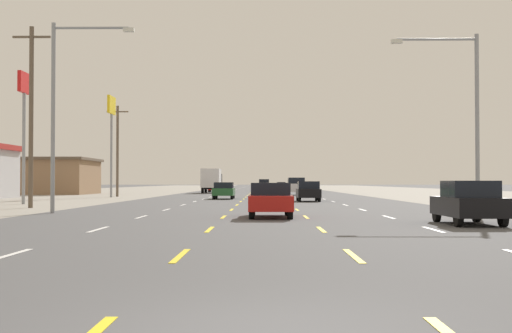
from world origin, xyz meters
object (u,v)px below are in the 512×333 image
(sedan_center_turn_near, at_px, (270,199))
(streetlight_left_row_0, at_px, (62,102))
(hatchback_far_right_nearest, at_px, (468,202))
(hatchback_inner_right_mid, at_px, (308,191))
(hatchback_far_right_farthest, at_px, (313,187))
(pole_sign_left_row_1, at_px, (24,106))
(streetlight_right_row_0, at_px, (467,108))
(sedan_inner_left_midfar, at_px, (224,190))
(pole_sign_left_row_2, at_px, (111,118))
(box_truck_far_left_farther, at_px, (212,179))
(sedan_inner_right_distant_c, at_px, (281,186))
(suv_inner_right_far, at_px, (296,186))
(suv_center_turn_distant_b, at_px, (264,184))
(hatchback_far_left_distant_a, at_px, (215,187))

(sedan_center_turn_near, bearing_deg, streetlight_left_row_0, 160.14)
(hatchback_far_right_nearest, height_order, hatchback_inner_right_mid, same)
(hatchback_inner_right_mid, distance_m, hatchback_far_right_farthest, 42.85)
(pole_sign_left_row_1, bearing_deg, streetlight_right_row_0, -26.78)
(sedan_inner_left_midfar, xyz_separation_m, pole_sign_left_row_2, (-11.27, 6.01, 6.90))
(box_truck_far_left_farther, relative_size, sedan_inner_right_distant_c, 1.60)
(suv_inner_right_far, relative_size, pole_sign_left_row_2, 0.50)
(sedan_inner_right_distant_c, distance_m, streetlight_left_row_0, 99.90)
(sedan_inner_left_midfar, bearing_deg, pole_sign_left_row_1, -132.46)
(hatchback_far_right_nearest, relative_size, streetlight_right_row_0, 0.46)
(sedan_inner_left_midfar, bearing_deg, streetlight_right_row_0, -63.95)
(suv_inner_right_far, distance_m, box_truck_far_left_farther, 17.50)
(suv_inner_right_far, bearing_deg, pole_sign_left_row_2, -147.53)
(suv_center_turn_distant_b, height_order, pole_sign_left_row_1, pole_sign_left_row_1)
(sedan_center_turn_near, xyz_separation_m, streetlight_left_row_0, (-9.98, 3.61, 4.57))
(hatchback_far_right_farthest, relative_size, suv_center_turn_distant_b, 0.80)
(hatchback_inner_right_mid, distance_m, suv_inner_right_far, 24.91)
(suv_center_turn_distant_b, bearing_deg, box_truck_far_left_farther, -102.09)
(hatchback_far_left_distant_a, bearing_deg, streetlight_left_row_0, -92.10)
(hatchback_inner_right_mid, relative_size, streetlight_right_row_0, 0.46)
(suv_inner_right_far, bearing_deg, box_truck_far_left_farther, 127.68)
(hatchback_far_right_nearest, xyz_separation_m, sedan_inner_right_distant_c, (-3.67, 107.31, -0.03))
(hatchback_far_left_distant_a, height_order, streetlight_right_row_0, streetlight_right_row_0)
(hatchback_far_right_nearest, distance_m, box_truck_far_left_farther, 68.42)
(suv_center_turn_distant_b, bearing_deg, sedan_inner_left_midfar, -93.21)
(sedan_inner_left_midfar, height_order, pole_sign_left_row_1, pole_sign_left_row_1)
(hatchback_inner_right_mid, relative_size, suv_inner_right_far, 0.80)
(sedan_center_turn_near, xyz_separation_m, hatchback_far_right_farthest, (6.66, 66.12, 0.03))
(sedan_inner_left_midfar, height_order, hatchback_far_right_farthest, hatchback_far_right_farthest)
(hatchback_inner_right_mid, xyz_separation_m, box_truck_far_left_farther, (-10.39, 38.74, 1.05))
(sedan_center_turn_near, height_order, sedan_inner_right_distant_c, same)
(sedan_center_turn_near, bearing_deg, suv_inner_right_far, 85.89)
(hatchback_inner_right_mid, height_order, sedan_inner_right_distant_c, hatchback_inner_right_mid)
(box_truck_far_left_farther, relative_size, pole_sign_left_row_1, 0.81)
(suv_inner_right_far, relative_size, hatchback_far_left_distant_a, 1.26)
(streetlight_right_row_0, bearing_deg, hatchback_far_left_distant_a, 103.96)
(box_truck_far_left_farther, relative_size, pole_sign_left_row_2, 0.73)
(hatchback_inner_right_mid, xyz_separation_m, suv_inner_right_far, (0.29, 24.90, 0.24))
(hatchback_far_left_distant_a, bearing_deg, hatchback_inner_right_mid, -77.53)
(sedan_inner_right_distant_c, relative_size, streetlight_right_row_0, 0.53)
(streetlight_right_row_0, bearing_deg, suv_inner_right_far, 97.60)
(pole_sign_left_row_2, bearing_deg, suv_inner_right_far, 32.47)
(hatchback_far_right_nearest, distance_m, sedan_inner_left_midfar, 36.91)
(hatchback_far_right_nearest, relative_size, sedan_center_turn_near, 0.87)
(sedan_center_turn_near, distance_m, box_truck_far_left_farther, 62.58)
(box_truck_far_left_farther, bearing_deg, hatchback_far_left_distant_a, 91.68)
(sedan_center_turn_near, bearing_deg, hatchback_inner_right_mid, 82.27)
(suv_center_turn_distant_b, height_order, pole_sign_left_row_2, pole_sign_left_row_2)
(box_truck_far_left_farther, xyz_separation_m, streetlight_left_row_0, (-2.77, -58.55, 3.49))
(suv_center_turn_distant_b, height_order, sedan_inner_right_distant_c, suv_center_turn_distant_b)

